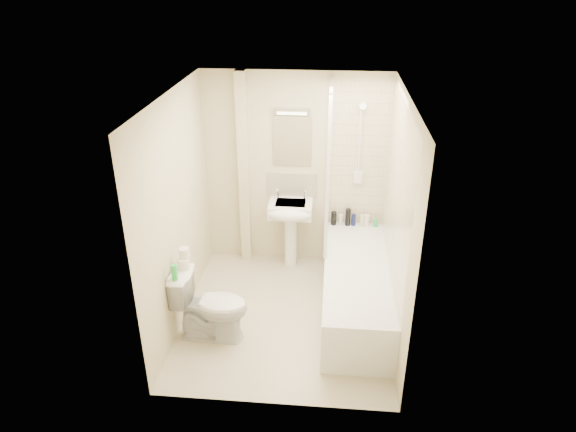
{
  "coord_description": "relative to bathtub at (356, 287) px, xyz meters",
  "views": [
    {
      "loc": [
        0.43,
        -4.52,
        3.46
      ],
      "look_at": [
        0.01,
        0.2,
        1.12
      ],
      "focal_mm": 32.0,
      "sensor_mm": 36.0,
      "label": 1
    }
  ],
  "objects": [
    {
      "name": "bathtub",
      "position": [
        0.0,
        0.0,
        0.0
      ],
      "size": [
        0.7,
        2.1,
        0.55
      ],
      "color": "white",
      "rests_on": "ground"
    },
    {
      "name": "green_bottle",
      "position": [
        -1.76,
        -0.72,
        0.54
      ],
      "size": [
        0.06,
        0.06,
        0.16
      ],
      "primitive_type": "cylinder",
      "color": "green",
      "rests_on": "toilet"
    },
    {
      "name": "toilet_roll_lower",
      "position": [
        -1.73,
        -0.51,
        0.52
      ],
      "size": [
        0.12,
        0.12,
        0.11
      ],
      "primitive_type": "cylinder",
      "color": "white",
      "rests_on": "toilet"
    },
    {
      "name": "pedestal_sink",
      "position": [
        -0.79,
        0.82,
        0.41
      ],
      "size": [
        0.52,
        0.48,
        1.0
      ],
      "color": "white",
      "rests_on": "ground"
    },
    {
      "name": "strip_light",
      "position": [
        -0.79,
        1.02,
        1.66
      ],
      "size": [
        0.42,
        0.07,
        0.07
      ],
      "primitive_type": "cube",
      "color": "silver",
      "rests_on": "wall_back"
    },
    {
      "name": "pipe_boxing",
      "position": [
        -1.37,
        0.99,
        0.91
      ],
      "size": [
        0.12,
        0.12,
        2.4
      ],
      "primitive_type": "cube",
      "color": "beige",
      "rests_on": "ground"
    },
    {
      "name": "mirror",
      "position": [
        -0.79,
        1.04,
        1.29
      ],
      "size": [
        0.46,
        0.01,
        0.6
      ],
      "primitive_type": "cube",
      "color": "white",
      "rests_on": "wall_back"
    },
    {
      "name": "bottle_blue",
      "position": [
        -0.02,
        0.96,
        0.33
      ],
      "size": [
        0.05,
        0.05,
        0.14
      ],
      "primitive_type": "cylinder",
      "color": "#121950",
      "rests_on": "bathtub"
    },
    {
      "name": "bottle_white_b",
      "position": [
        0.14,
        0.96,
        0.33
      ],
      "size": [
        0.06,
        0.06,
        0.15
      ],
      "primitive_type": "cylinder",
      "color": "white",
      "rests_on": "bathtub"
    },
    {
      "name": "wall_right",
      "position": [
        0.35,
        -0.2,
        0.91
      ],
      "size": [
        0.02,
        2.5,
        2.4
      ],
      "primitive_type": "cube",
      "color": "beige",
      "rests_on": "ground"
    },
    {
      "name": "toilet_roll_upper",
      "position": [
        -1.72,
        -0.49,
        0.62
      ],
      "size": [
        0.1,
        0.1,
        0.11
      ],
      "primitive_type": "cylinder",
      "color": "white",
      "rests_on": "toilet_roll_lower"
    },
    {
      "name": "wall_back",
      "position": [
        -0.75,
        1.05,
        0.91
      ],
      "size": [
        2.2,
        0.02,
        2.4
      ],
      "primitive_type": "cube",
      "color": "beige",
      "rests_on": "ground"
    },
    {
      "name": "wall_left",
      "position": [
        -1.85,
        -0.2,
        0.91
      ],
      "size": [
        0.02,
        2.5,
        2.4
      ],
      "primitive_type": "cube",
      "color": "beige",
      "rests_on": "ground"
    },
    {
      "name": "tile_back",
      "position": [
        0.0,
        1.04,
        1.14
      ],
      "size": [
        0.7,
        0.01,
        1.75
      ],
      "primitive_type": "cube",
      "color": "beige",
      "rests_on": "wall_back"
    },
    {
      "name": "bottle_black_a",
      "position": [
        -0.27,
        0.96,
        0.35
      ],
      "size": [
        0.07,
        0.07,
        0.17
      ],
      "primitive_type": "cylinder",
      "color": "black",
      "rests_on": "bathtub"
    },
    {
      "name": "shower_screen",
      "position": [
        -0.35,
        0.6,
        1.16
      ],
      "size": [
        0.04,
        0.92,
        1.8
      ],
      "color": "white",
      "rests_on": "bathtub"
    },
    {
      "name": "bottle_green",
      "position": [
        0.25,
        0.96,
        0.31
      ],
      "size": [
        0.06,
        0.06,
        0.1
      ],
      "primitive_type": "cylinder",
      "color": "green",
      "rests_on": "bathtub"
    },
    {
      "name": "tile_right",
      "position": [
        0.34,
        0.0,
        1.14
      ],
      "size": [
        0.01,
        2.1,
        1.75
      ],
      "primitive_type": "cube",
      "color": "beige",
      "rests_on": "wall_right"
    },
    {
      "name": "bottle_black_b",
      "position": [
        -0.09,
        0.96,
        0.37
      ],
      "size": [
        0.06,
        0.06,
        0.22
      ],
      "primitive_type": "cylinder",
      "color": "black",
      "rests_on": "bathtub"
    },
    {
      "name": "ceiling",
      "position": [
        -0.75,
        -0.2,
        2.11
      ],
      "size": [
        2.2,
        2.5,
        0.02
      ],
      "primitive_type": "cube",
      "color": "white",
      "rests_on": "wall_back"
    },
    {
      "name": "bottle_cream",
      "position": [
        0.09,
        0.96,
        0.33
      ],
      "size": [
        0.06,
        0.06,
        0.15
      ],
      "primitive_type": "cylinder",
      "color": "beige",
      "rests_on": "bathtub"
    },
    {
      "name": "floor",
      "position": [
        -0.75,
        -0.2,
        -0.29
      ],
      "size": [
        2.5,
        2.5,
        0.0
      ],
      "primitive_type": "plane",
      "color": "beige",
      "rests_on": "ground"
    },
    {
      "name": "shower_fixture",
      "position": [
        -0.0,
        1.0,
        1.26
      ],
      "size": [
        0.1,
        0.16,
        0.99
      ],
      "color": "white",
      "rests_on": "wall_back"
    },
    {
      "name": "toilet",
      "position": [
        -1.47,
        -0.58,
        0.09
      ],
      "size": [
        0.47,
        0.77,
        0.75
      ],
      "primitive_type": "imported",
      "rotation": [
        0.0,
        0.0,
        1.53
      ],
      "color": "white",
      "rests_on": "ground"
    },
    {
      "name": "splashback",
      "position": [
        -0.79,
        1.04,
        0.74
      ],
      "size": [
        0.6,
        0.02,
        0.3
      ],
      "primitive_type": "cube",
      "color": "beige",
      "rests_on": "wall_back"
    },
    {
      "name": "bottle_white_a",
      "position": [
        -0.18,
        0.96,
        0.33
      ],
      "size": [
        0.05,
        0.05,
        0.14
      ],
      "primitive_type": "cylinder",
      "color": "silver",
      "rests_on": "bathtub"
    }
  ]
}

